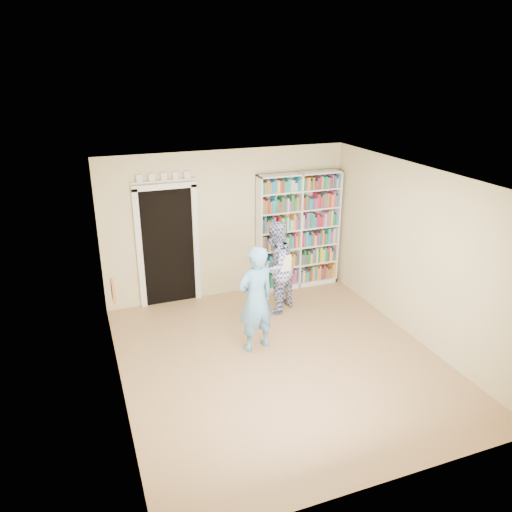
# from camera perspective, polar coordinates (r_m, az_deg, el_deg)

# --- Properties ---
(floor) EXTENTS (5.00, 5.00, 0.00)m
(floor) POSITION_cam_1_polar(r_m,az_deg,el_deg) (7.50, 2.77, -11.78)
(floor) COLOR #A87951
(floor) RESTS_ON ground
(ceiling) EXTENTS (5.00, 5.00, 0.00)m
(ceiling) POSITION_cam_1_polar(r_m,az_deg,el_deg) (6.45, 3.19, 8.82)
(ceiling) COLOR white
(ceiling) RESTS_ON wall_back
(wall_back) EXTENTS (4.50, 0.00, 4.50)m
(wall_back) POSITION_cam_1_polar(r_m,az_deg,el_deg) (9.07, -3.30, 3.61)
(wall_back) COLOR beige
(wall_back) RESTS_ON floor
(wall_left) EXTENTS (0.00, 5.00, 5.00)m
(wall_left) POSITION_cam_1_polar(r_m,az_deg,el_deg) (6.38, -16.00, -4.99)
(wall_left) COLOR beige
(wall_left) RESTS_ON floor
(wall_right) EXTENTS (0.00, 5.00, 5.00)m
(wall_right) POSITION_cam_1_polar(r_m,az_deg,el_deg) (7.97, 17.99, 0.09)
(wall_right) COLOR beige
(wall_right) RESTS_ON floor
(bookshelf) EXTENTS (1.62, 0.30, 2.23)m
(bookshelf) POSITION_cam_1_polar(r_m,az_deg,el_deg) (9.46, 4.84, 2.90)
(bookshelf) COLOR white
(bookshelf) RESTS_ON floor
(doorway) EXTENTS (1.10, 0.08, 2.43)m
(doorway) POSITION_cam_1_polar(r_m,az_deg,el_deg) (8.85, -10.05, 1.72)
(doorway) COLOR black
(doorway) RESTS_ON floor
(wall_art) EXTENTS (0.03, 0.25, 0.25)m
(wall_art) POSITION_cam_1_polar(r_m,az_deg,el_deg) (6.54, -16.04, -3.84)
(wall_art) COLOR brown
(wall_art) RESTS_ON wall_left
(man_blue) EXTENTS (0.67, 0.52, 1.65)m
(man_blue) POSITION_cam_1_polar(r_m,az_deg,el_deg) (7.39, -0.02, -4.94)
(man_blue) COLOR #5B93CA
(man_blue) RESTS_ON floor
(man_plaid) EXTENTS (1.00, 0.95, 1.63)m
(man_plaid) POSITION_cam_1_polar(r_m,az_deg,el_deg) (8.54, 2.19, -1.31)
(man_plaid) COLOR #2F3F90
(man_plaid) RESTS_ON floor
(paper_sheet) EXTENTS (0.20, 0.02, 0.29)m
(paper_sheet) POSITION_cam_1_polar(r_m,az_deg,el_deg) (8.29, 3.44, -0.86)
(paper_sheet) COLOR white
(paper_sheet) RESTS_ON man_plaid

